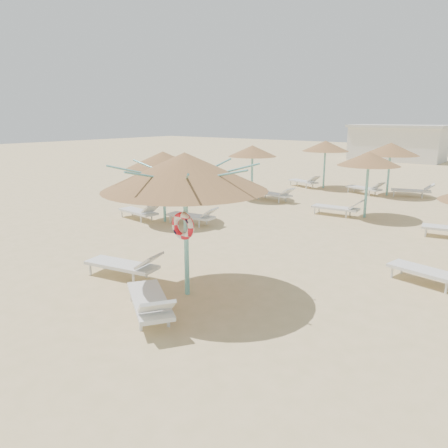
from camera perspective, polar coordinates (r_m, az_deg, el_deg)
The scene contains 6 objects.
ground at distance 10.42m, azimuth -3.92°, elevation -8.79°, with size 120.00×120.00×0.00m, color #D8B783.
main_palapa at distance 9.56m, azimuth -5.14°, elevation 6.80°, with size 3.64×3.64×3.26m.
lounger_main_a at distance 11.37m, azimuth -12.68°, elevation -5.16°, with size 2.19×1.02×0.77m.
lounger_main_b at distance 9.06m, azimuth -9.59°, elevation -9.93°, with size 2.20×1.78×0.80m.
palapa_field at distance 17.99m, azimuth 23.24°, elevation 7.24°, with size 20.68×14.30×2.73m.
service_hut at distance 44.01m, azimuth 21.66°, elevation 9.84°, with size 8.40×4.40×3.25m.
Camera 1 is at (6.43, -7.15, 4.01)m, focal length 35.00 mm.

